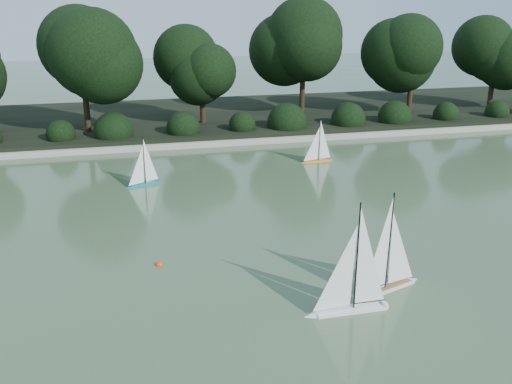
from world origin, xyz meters
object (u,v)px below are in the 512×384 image
sailboat_white_a (345,295)px  sailboat_orange (315,155)px  race_buoy (159,265)px  sailboat_teal (141,178)px  sailboat_white_b (392,273)px

sailboat_white_a → sailboat_orange: (2.44, 8.16, -0.08)m
sailboat_orange → race_buoy: bearing=-130.8°
sailboat_teal → sailboat_orange: bearing=11.8°
sailboat_white_a → sailboat_teal: 7.58m
sailboat_white_a → sailboat_orange: 8.52m
sailboat_teal → sailboat_white_b: bearing=-60.7°
sailboat_white_b → race_buoy: 4.08m
sailboat_white_a → race_buoy: 3.50m
sailboat_white_b → sailboat_orange: size_ratio=1.32×
sailboat_white_b → race_buoy: bearing=153.8°
sailboat_teal → race_buoy: 4.79m
sailboat_white_b → sailboat_teal: size_ratio=1.35×
sailboat_white_a → sailboat_teal: size_ratio=1.40×
sailboat_white_a → sailboat_orange: sailboat_white_a is taller
sailboat_teal → race_buoy: bearing=-89.5°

